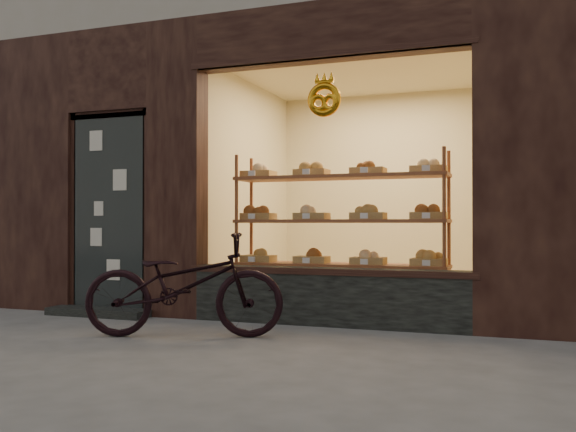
% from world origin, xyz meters
% --- Properties ---
extents(ground, '(90.00, 90.00, 0.00)m').
position_xyz_m(ground, '(0.00, 0.00, 0.00)').
color(ground, slate).
extents(display_shelf, '(2.20, 0.45, 1.70)m').
position_xyz_m(display_shelf, '(0.45, 2.55, 0.86)').
color(display_shelf, brown).
rests_on(display_shelf, ground).
extents(bicycle, '(1.81, 1.12, 0.90)m').
position_xyz_m(bicycle, '(-0.53, 1.09, 0.45)').
color(bicycle, black).
rests_on(bicycle, ground).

